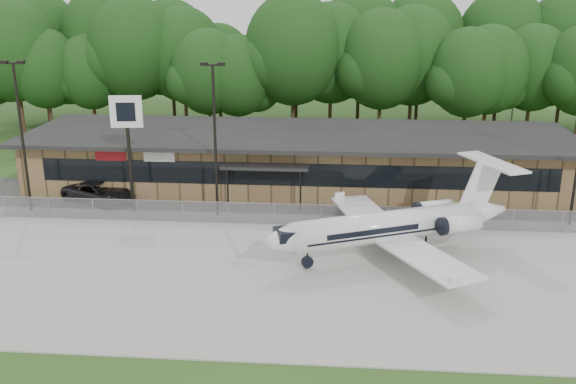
# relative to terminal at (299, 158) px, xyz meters

# --- Properties ---
(ground) EXTENTS (160.00, 160.00, 0.00)m
(ground) POSITION_rel_terminal_xyz_m (0.00, -23.94, -2.18)
(ground) COLOR #274719
(ground) RESTS_ON ground
(apron) EXTENTS (64.00, 18.00, 0.08)m
(apron) POSITION_rel_terminal_xyz_m (0.00, -15.94, -2.14)
(apron) COLOR #9E9B93
(apron) RESTS_ON ground
(parking_lot) EXTENTS (50.00, 9.00, 0.06)m
(parking_lot) POSITION_rel_terminal_xyz_m (0.00, -4.44, -2.15)
(parking_lot) COLOR #383835
(parking_lot) RESTS_ON ground
(terminal) EXTENTS (41.00, 11.65, 4.30)m
(terminal) POSITION_rel_terminal_xyz_m (0.00, 0.00, 0.00)
(terminal) COLOR olive
(terminal) RESTS_ON ground
(fence) EXTENTS (46.00, 0.04, 1.52)m
(fence) POSITION_rel_terminal_xyz_m (0.00, -8.94, -1.40)
(fence) COLOR gray
(fence) RESTS_ON ground
(treeline) EXTENTS (72.00, 12.00, 15.00)m
(treeline) POSITION_rel_terminal_xyz_m (0.00, 18.06, 5.32)
(treeline) COLOR #163A12
(treeline) RESTS_ON ground
(radio_mast) EXTENTS (0.20, 0.20, 25.00)m
(radio_mast) POSITION_rel_terminal_xyz_m (22.00, 24.06, 10.32)
(radio_mast) COLOR gray
(radio_mast) RESTS_ON ground
(light_pole_left) EXTENTS (1.55, 0.30, 10.23)m
(light_pole_left) POSITION_rel_terminal_xyz_m (-18.00, -7.44, 3.80)
(light_pole_left) COLOR black
(light_pole_left) RESTS_ON ground
(light_pole_mid) EXTENTS (1.55, 0.30, 10.23)m
(light_pole_mid) POSITION_rel_terminal_xyz_m (-5.00, -7.44, 3.80)
(light_pole_mid) COLOR black
(light_pole_mid) RESTS_ON ground
(business_jet) EXTENTS (15.25, 13.60, 5.26)m
(business_jet) POSITION_rel_terminal_xyz_m (6.20, -13.55, -0.30)
(business_jet) COLOR silver
(business_jet) RESTS_ON ground
(suv) EXTENTS (6.03, 4.54, 1.52)m
(suv) POSITION_rel_terminal_xyz_m (-13.95, -5.33, -1.41)
(suv) COLOR #27282A
(suv) RESTS_ON ground
(pole_sign) EXTENTS (2.11, 0.47, 8.01)m
(pole_sign) POSITION_rel_terminal_xyz_m (-10.88, -7.14, 3.95)
(pole_sign) COLOR black
(pole_sign) RESTS_ON ground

